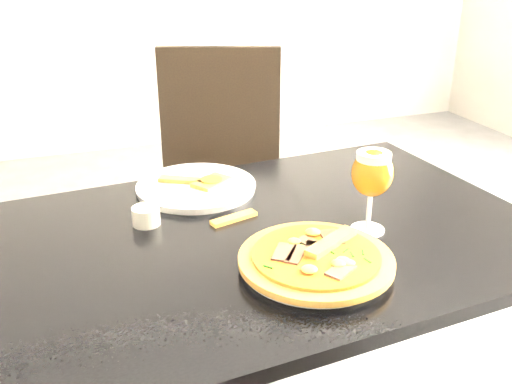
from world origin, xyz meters
name	(u,v)px	position (x,y,z in m)	size (l,w,h in m)	color
dining_table	(269,266)	(-0.28, 0.13, 0.66)	(1.25, 0.88, 0.75)	black
chair_far	(219,180)	(-0.16, 0.91, 0.55)	(0.59, 0.59, 1.00)	black
plate_main	(314,263)	(-0.25, -0.04, 0.76)	(0.29, 0.29, 0.02)	silver
pizza	(316,258)	(-0.25, -0.06, 0.78)	(0.30, 0.30, 0.03)	olive
plate_second	(196,187)	(-0.37, 0.40, 0.76)	(0.30, 0.30, 0.02)	silver
crust_scraps	(202,181)	(-0.35, 0.40, 0.77)	(0.18, 0.13, 0.01)	olive
loose_crust	(234,218)	(-0.33, 0.20, 0.75)	(0.11, 0.03, 0.01)	olive
sauce_cup	(146,215)	(-0.52, 0.25, 0.77)	(0.06, 0.06, 0.04)	silver
beer_glass	(372,174)	(-0.07, 0.05, 0.88)	(0.09, 0.09, 0.19)	silver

